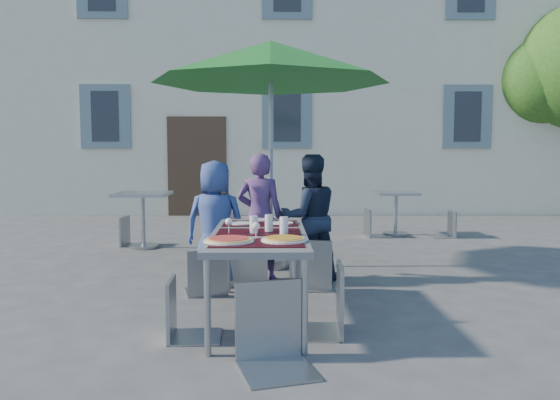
{
  "coord_description": "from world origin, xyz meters",
  "views": [
    {
      "loc": [
        -0.32,
        -4.68,
        1.44
      ],
      "look_at": [
        -0.24,
        0.82,
        0.95
      ],
      "focal_mm": 35.0,
      "sensor_mm": 36.0,
      "label": 1
    }
  ],
  "objects_px": {
    "chair_0": "(206,244)",
    "bg_chair_l_1": "(373,206)",
    "chair_2": "(312,233)",
    "chair_1": "(249,235)",
    "pizza_near_right": "(284,239)",
    "patio_umbrella": "(271,63)",
    "cafe_table_0": "(143,208)",
    "chair_4": "(327,256)",
    "chair_3": "(183,273)",
    "bg_chair_l_0": "(130,214)",
    "bg_chair_r_1": "(447,208)",
    "pizza_near_left": "(229,240)",
    "child_0": "(215,223)",
    "bg_chair_r_0": "(226,207)",
    "cafe_table_1": "(396,206)",
    "chair_5": "(273,274)",
    "dining_table": "(259,239)",
    "child_2": "(309,217)",
    "child_1": "(260,216)"
  },
  "relations": [
    {
      "from": "dining_table",
      "to": "bg_chair_l_0",
      "type": "distance_m",
      "value": 4.17
    },
    {
      "from": "child_0",
      "to": "bg_chair_r_0",
      "type": "relative_size",
      "value": 1.34
    },
    {
      "from": "child_2",
      "to": "bg_chair_l_0",
      "type": "bearing_deg",
      "value": -54.64
    },
    {
      "from": "chair_1",
      "to": "chair_5",
      "type": "bearing_deg",
      "value": -83.4
    },
    {
      "from": "chair_1",
      "to": "chair_3",
      "type": "bearing_deg",
      "value": -104.59
    },
    {
      "from": "chair_3",
      "to": "cafe_table_0",
      "type": "xyz_separation_m",
      "value": [
        -1.24,
        3.96,
        0.09
      ]
    },
    {
      "from": "child_0",
      "to": "bg_chair_r_0",
      "type": "bearing_deg",
      "value": -78.99
    },
    {
      "from": "child_2",
      "to": "chair_4",
      "type": "distance_m",
      "value": 1.82
    },
    {
      "from": "chair_4",
      "to": "bg_chair_l_0",
      "type": "bearing_deg",
      "value": 122.66
    },
    {
      "from": "bg_chair_l_0",
      "to": "bg_chair_l_1",
      "type": "distance_m",
      "value": 3.95
    },
    {
      "from": "patio_umbrella",
      "to": "bg_chair_r_0",
      "type": "xyz_separation_m",
      "value": [
        -0.68,
        1.51,
        -1.91
      ]
    },
    {
      "from": "pizza_near_right",
      "to": "patio_umbrella",
      "type": "distance_m",
      "value": 3.12
    },
    {
      "from": "cafe_table_0",
      "to": "bg_chair_l_1",
      "type": "distance_m",
      "value": 3.77
    },
    {
      "from": "chair_5",
      "to": "chair_3",
      "type": "bearing_deg",
      "value": 141.37
    },
    {
      "from": "cafe_table_1",
      "to": "bg_chair_r_1",
      "type": "distance_m",
      "value": 0.84
    },
    {
      "from": "chair_3",
      "to": "chair_4",
      "type": "relative_size",
      "value": 0.84
    },
    {
      "from": "chair_4",
      "to": "cafe_table_1",
      "type": "xyz_separation_m",
      "value": [
        1.7,
        5.09,
        -0.12
      ]
    },
    {
      "from": "dining_table",
      "to": "chair_4",
      "type": "bearing_deg",
      "value": -36.33
    },
    {
      "from": "dining_table",
      "to": "pizza_near_left",
      "type": "xyz_separation_m",
      "value": [
        -0.22,
        -0.5,
        0.07
      ]
    },
    {
      "from": "chair_2",
      "to": "bg_chair_l_0",
      "type": "distance_m",
      "value": 3.65
    },
    {
      "from": "child_1",
      "to": "chair_1",
      "type": "relative_size",
      "value": 1.51
    },
    {
      "from": "child_0",
      "to": "bg_chair_r_0",
      "type": "height_order",
      "value": "child_0"
    },
    {
      "from": "chair_0",
      "to": "cafe_table_0",
      "type": "bearing_deg",
      "value": 115.16
    },
    {
      "from": "chair_2",
      "to": "chair_0",
      "type": "bearing_deg",
      "value": -166.8
    },
    {
      "from": "child_2",
      "to": "patio_umbrella",
      "type": "height_order",
      "value": "patio_umbrella"
    },
    {
      "from": "pizza_near_right",
      "to": "bg_chair_r_1",
      "type": "distance_m",
      "value": 5.67
    },
    {
      "from": "child_0",
      "to": "bg_chair_l_0",
      "type": "relative_size",
      "value": 1.57
    },
    {
      "from": "pizza_near_left",
      "to": "patio_umbrella",
      "type": "height_order",
      "value": "patio_umbrella"
    },
    {
      "from": "chair_0",
      "to": "bg_chair_r_1",
      "type": "bearing_deg",
      "value": 45.35
    },
    {
      "from": "cafe_table_0",
      "to": "bg_chair_l_1",
      "type": "height_order",
      "value": "bg_chair_l_1"
    },
    {
      "from": "child_1",
      "to": "child_2",
      "type": "distance_m",
      "value": 0.56
    },
    {
      "from": "chair_2",
      "to": "chair_1",
      "type": "bearing_deg",
      "value": 169.42
    },
    {
      "from": "chair_0",
      "to": "bg_chair_l_1",
      "type": "distance_m",
      "value": 4.4
    },
    {
      "from": "chair_1",
      "to": "bg_chair_r_1",
      "type": "distance_m",
      "value": 4.55
    },
    {
      "from": "chair_1",
      "to": "child_0",
      "type": "bearing_deg",
      "value": 171.83
    },
    {
      "from": "chair_0",
      "to": "chair_1",
      "type": "height_order",
      "value": "chair_1"
    },
    {
      "from": "bg_chair_l_0",
      "to": "bg_chair_r_0",
      "type": "xyz_separation_m",
      "value": [
        1.46,
        -0.01,
        0.09
      ]
    },
    {
      "from": "pizza_near_right",
      "to": "child_2",
      "type": "relative_size",
      "value": 0.25
    },
    {
      "from": "bg_chair_r_1",
      "to": "chair_4",
      "type": "bearing_deg",
      "value": -117.39
    },
    {
      "from": "pizza_near_right",
      "to": "pizza_near_left",
      "type": "bearing_deg",
      "value": -176.28
    },
    {
      "from": "chair_4",
      "to": "chair_3",
      "type": "bearing_deg",
      "value": -175.23
    },
    {
      "from": "pizza_near_left",
      "to": "cafe_table_0",
      "type": "height_order",
      "value": "cafe_table_0"
    },
    {
      "from": "bg_chair_l_0",
      "to": "bg_chair_l_1",
      "type": "xyz_separation_m",
      "value": [
        3.86,
        0.87,
        0.02
      ]
    },
    {
      "from": "chair_2",
      "to": "patio_umbrella",
      "type": "xyz_separation_m",
      "value": [
        -0.43,
        1.07,
        1.91
      ]
    },
    {
      "from": "pizza_near_left",
      "to": "bg_chair_l_0",
      "type": "height_order",
      "value": "bg_chair_l_0"
    },
    {
      "from": "pizza_near_right",
      "to": "cafe_table_0",
      "type": "height_order",
      "value": "cafe_table_0"
    },
    {
      "from": "chair_1",
      "to": "cafe_table_0",
      "type": "bearing_deg",
      "value": 126.0
    },
    {
      "from": "chair_4",
      "to": "bg_chair_r_0",
      "type": "height_order",
      "value": "chair_4"
    },
    {
      "from": "pizza_near_left",
      "to": "cafe_table_0",
      "type": "distance_m",
      "value": 4.29
    },
    {
      "from": "dining_table",
      "to": "chair_0",
      "type": "relative_size",
      "value": 2.09
    }
  ]
}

